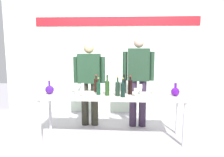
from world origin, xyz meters
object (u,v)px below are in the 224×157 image
wine_glass_left_2 (76,89)px  wine_glass_right_1 (140,89)px  wine_bottle_6 (107,87)px  wine_glass_left_0 (73,86)px  decanter_blue_left (50,90)px  wine_bottle_5 (118,88)px  wine_glass_right_2 (154,88)px  wine_glass_right_3 (156,92)px  wine_glass_right_4 (136,91)px  wine_glass_right_0 (140,87)px  wine_bottle_4 (124,85)px  presenter_right (138,76)px  wine_glass_left_4 (83,86)px  wine_bottle_3 (96,84)px  wine_bottle_2 (98,88)px  wine_glass_left_3 (74,87)px  presenter_left (89,79)px  display_table (111,98)px  wine_glass_left_1 (67,89)px  decanter_blue_right (175,91)px  wine_bottle_1 (130,86)px  wine_bottle_0 (123,89)px  wine_glass_left_5 (82,90)px  wine_glass_right_5 (157,86)px

wine_glass_left_2 → wine_glass_right_1: 1.07m
wine_bottle_6 → wine_glass_left_0: 0.69m
decanter_blue_left → wine_bottle_5: wine_bottle_5 is taller
wine_glass_right_2 → wine_glass_right_3: 0.31m
wine_glass_left_0 → wine_glass_right_4: bearing=-15.9°
wine_glass_left_2 → wine_glass_right_0: size_ratio=0.97×
wine_bottle_6 → wine_bottle_4: bearing=36.4°
presenter_right → wine_glass_right_4: (-0.07, -0.68, -0.14)m
wine_glass_left_4 → wine_glass_right_0: wine_glass_right_0 is taller
wine_bottle_3 → wine_glass_right_2: wine_bottle_3 is taller
wine_bottle_2 → wine_bottle_3: wine_bottle_3 is taller
wine_glass_right_3 → wine_glass_right_4: 0.33m
wine_glass_left_3 → wine_glass_left_2: bearing=-67.1°
decanter_blue_left → wine_glass_right_4: 1.46m
presenter_left → wine_glass_left_2: presenter_left is taller
wine_bottle_2 → wine_bottle_5: wine_bottle_5 is taller
wine_bottle_3 → display_table: bearing=-37.5°
wine_glass_left_1 → wine_glass_right_2: size_ratio=0.96×
wine_glass_left_1 → wine_glass_right_4: bearing=0.7°
presenter_left → wine_bottle_6: bearing=-57.0°
decanter_blue_left → wine_glass_left_2: (0.47, -0.05, 0.03)m
decanter_blue_right → wine_glass_left_4: 1.60m
wine_glass_right_3 → wine_glass_left_2: bearing=173.2°
wine_glass_right_0 → wine_glass_right_4: bearing=-108.5°
wine_glass_left_4 → wine_glass_right_2: 1.25m
wine_bottle_1 → wine_glass_left_0: 1.03m
wine_bottle_0 → wine_bottle_5: (-0.09, 0.07, 0.00)m
presenter_right → wine_bottle_2: presenter_right is taller
wine_bottle_2 → wine_bottle_4: wine_bottle_4 is taller
wine_glass_left_1 → wine_glass_right_4: 1.13m
wine_glass_left_5 → wine_bottle_1: bearing=17.1°
display_table → wine_bottle_0: bearing=-34.3°
display_table → wine_bottle_0: wine_bottle_0 is taller
display_table → wine_glass_left_5: (-0.46, -0.16, 0.17)m
presenter_right → wine_glass_left_0: 1.24m
decanter_blue_left → wine_glass_left_4: size_ratio=1.52×
wine_bottle_4 → wine_glass_right_5: size_ratio=2.01×
presenter_left → wine_glass_right_3: bearing=-34.0°
wine_glass_left_3 → wine_glass_left_4: 0.17m
wine_bottle_5 → wine_glass_left_0: (-0.81, 0.28, -0.04)m
wine_glass_left_2 → wine_glass_left_5: 0.17m
wine_glass_right_4 → wine_glass_right_5: 0.48m
presenter_right → wine_glass_left_4: presenter_right is taller
display_table → wine_bottle_5: wine_bottle_5 is taller
wine_bottle_4 → wine_glass_right_4: wine_bottle_4 is taller
wine_bottle_0 → wine_bottle_3: 0.60m
decanter_blue_left → wine_bottle_0: (1.25, -0.13, 0.06)m
wine_bottle_6 → presenter_left: bearing=123.0°
wine_bottle_3 → wine_glass_right_5: 1.07m
wine_glass_left_0 → wine_glass_right_3: 1.48m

